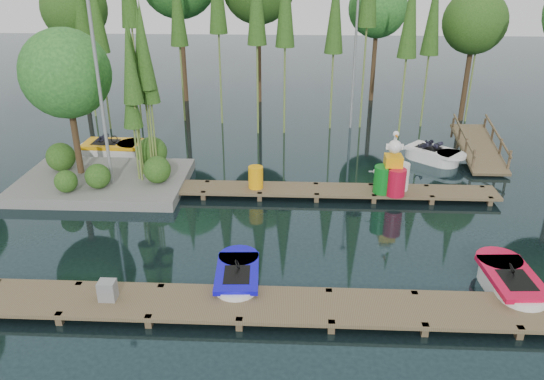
{
  "coord_description": "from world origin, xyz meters",
  "views": [
    {
      "loc": [
        1.24,
        -15.14,
        8.07
      ],
      "look_at": [
        0.5,
        0.5,
        1.1
      ],
      "focal_mm": 35.0,
      "sensor_mm": 36.0,
      "label": 1
    }
  ],
  "objects_px": {
    "boat_red": "(510,284)",
    "boat_blue": "(238,279)",
    "yellow_barrel": "(256,177)",
    "utility_cabinet": "(108,290)",
    "drum_cluster": "(393,175)",
    "island": "(88,102)",
    "boat_yellow_far": "(113,149)"
  },
  "relations": [
    {
      "from": "boat_yellow_far",
      "to": "boat_red",
      "type": "bearing_deg",
      "value": -13.72
    },
    {
      "from": "boat_yellow_far",
      "to": "island",
      "type": "bearing_deg",
      "value": -60.4
    },
    {
      "from": "boat_blue",
      "to": "drum_cluster",
      "type": "relative_size",
      "value": 1.11
    },
    {
      "from": "boat_blue",
      "to": "utility_cabinet",
      "type": "xyz_separation_m",
      "value": [
        -3.07,
        -1.14,
        0.32
      ]
    },
    {
      "from": "boat_red",
      "to": "island",
      "type": "bearing_deg",
      "value": 149.88
    },
    {
      "from": "boat_blue",
      "to": "drum_cluster",
      "type": "height_order",
      "value": "drum_cluster"
    },
    {
      "from": "boat_blue",
      "to": "boat_yellow_far",
      "type": "xyz_separation_m",
      "value": [
        -6.49,
        9.66,
        0.08
      ]
    },
    {
      "from": "utility_cabinet",
      "to": "drum_cluster",
      "type": "distance_m",
      "value": 10.53
    },
    {
      "from": "boat_blue",
      "to": "boat_red",
      "type": "bearing_deg",
      "value": -2.93
    },
    {
      "from": "yellow_barrel",
      "to": "boat_blue",
      "type": "bearing_deg",
      "value": -90.41
    },
    {
      "from": "drum_cluster",
      "to": "yellow_barrel",
      "type": "bearing_deg",
      "value": 178.12
    },
    {
      "from": "boat_yellow_far",
      "to": "utility_cabinet",
      "type": "xyz_separation_m",
      "value": [
        3.43,
        -10.8,
        0.23
      ]
    },
    {
      "from": "boat_blue",
      "to": "boat_yellow_far",
      "type": "height_order",
      "value": "boat_yellow_far"
    },
    {
      "from": "island",
      "to": "drum_cluster",
      "type": "relative_size",
      "value": 3.0
    },
    {
      "from": "boat_red",
      "to": "boat_yellow_far",
      "type": "xyz_separation_m",
      "value": [
        -13.58,
        9.62,
        0.06
      ]
    },
    {
      "from": "boat_yellow_far",
      "to": "drum_cluster",
      "type": "relative_size",
      "value": 1.36
    },
    {
      "from": "boat_blue",
      "to": "utility_cabinet",
      "type": "height_order",
      "value": "utility_cabinet"
    },
    {
      "from": "yellow_barrel",
      "to": "utility_cabinet",
      "type": "bearing_deg",
      "value": -113.95
    },
    {
      "from": "island",
      "to": "boat_blue",
      "type": "xyz_separation_m",
      "value": [
        6.07,
        -6.66,
        -2.95
      ]
    },
    {
      "from": "island",
      "to": "utility_cabinet",
      "type": "relative_size",
      "value": 13.32
    },
    {
      "from": "boat_red",
      "to": "utility_cabinet",
      "type": "relative_size",
      "value": 5.42
    },
    {
      "from": "yellow_barrel",
      "to": "drum_cluster",
      "type": "distance_m",
      "value": 4.89
    },
    {
      "from": "utility_cabinet",
      "to": "boat_blue",
      "type": "bearing_deg",
      "value": 20.31
    },
    {
      "from": "boat_blue",
      "to": "yellow_barrel",
      "type": "relative_size",
      "value": 3.11
    },
    {
      "from": "boat_blue",
      "to": "yellow_barrel",
      "type": "xyz_separation_m",
      "value": [
        0.04,
        5.86,
        0.46
      ]
    },
    {
      "from": "boat_red",
      "to": "drum_cluster",
      "type": "distance_m",
      "value": 6.1
    },
    {
      "from": "island",
      "to": "drum_cluster",
      "type": "xyz_separation_m",
      "value": [
        11.0,
        -0.95,
        -2.22
      ]
    },
    {
      "from": "utility_cabinet",
      "to": "island",
      "type": "bearing_deg",
      "value": 111.08
    },
    {
      "from": "utility_cabinet",
      "to": "drum_cluster",
      "type": "relative_size",
      "value": 0.23
    },
    {
      "from": "boat_red",
      "to": "boat_blue",
      "type": "bearing_deg",
      "value": 176.89
    },
    {
      "from": "utility_cabinet",
      "to": "drum_cluster",
      "type": "height_order",
      "value": "drum_cluster"
    },
    {
      "from": "boat_red",
      "to": "yellow_barrel",
      "type": "xyz_separation_m",
      "value": [
        -7.05,
        5.83,
        0.44
      ]
    }
  ]
}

